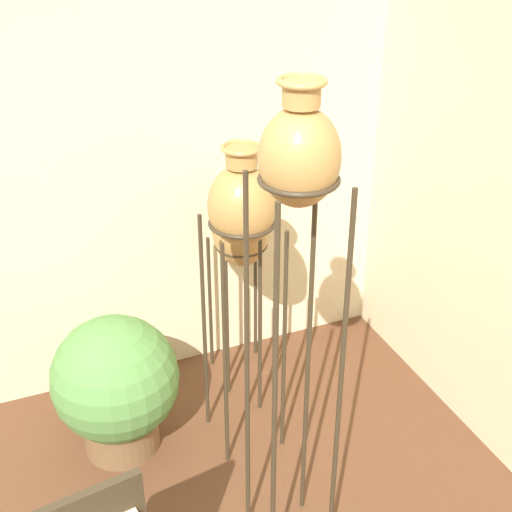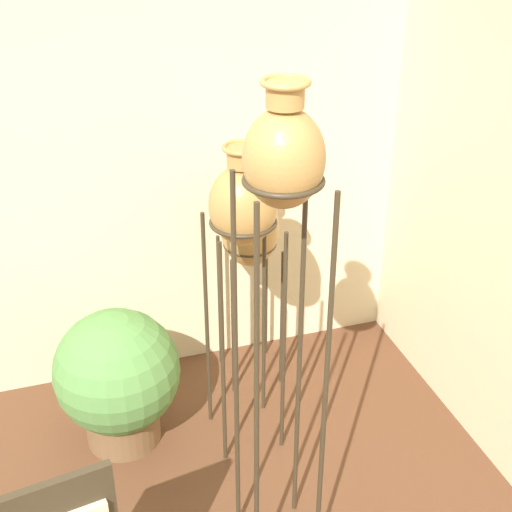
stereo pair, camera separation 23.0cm
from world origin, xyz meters
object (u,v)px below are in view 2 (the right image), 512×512
Objects in this scene: vase_stand_short at (250,229)px; potted_plant at (118,377)px; vase_stand_tall at (283,180)px; vase_stand_medium at (243,210)px.

vase_stand_short is 1.01m from potted_plant.
vase_stand_medium is (0.07, 0.69, -0.43)m from vase_stand_tall.
vase_stand_tall is 1.65× the size of vase_stand_short.
vase_stand_medium reaches higher than potted_plant.
vase_stand_medium is at bearing 84.54° from vase_stand_tall.
vase_stand_short is (0.24, 1.17, -0.78)m from vase_stand_tall.
vase_stand_medium is 0.62m from vase_stand_short.
vase_stand_tall reaches higher than potted_plant.
vase_stand_short is at bearing 78.22° from vase_stand_tall.
vase_stand_medium is at bearing -13.99° from potted_plant.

